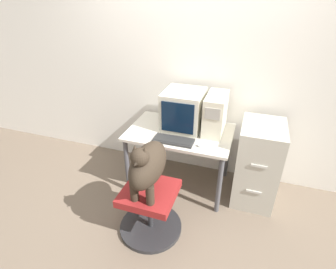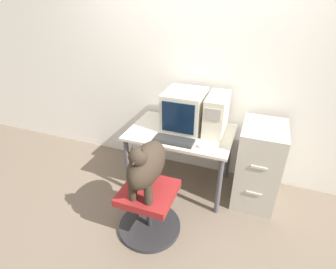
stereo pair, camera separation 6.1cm
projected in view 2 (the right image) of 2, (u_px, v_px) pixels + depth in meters
ground_plane at (169, 203)px, 2.87m from camera, size 12.00×12.00×0.00m
wall_back at (194, 67)px, 2.89m from camera, size 8.00×0.05×2.60m
desk at (181, 138)px, 2.87m from camera, size 1.11×0.73×0.71m
crt_monitor at (184, 110)px, 2.81m from camera, size 0.41×0.45×0.41m
pc_tower at (216, 114)px, 2.71m from camera, size 0.20×0.43×0.41m
keyboard at (173, 140)px, 2.63m from camera, size 0.41×0.17×0.03m
computer_mouse at (200, 146)px, 2.53m from camera, size 0.06×0.05×0.03m
office_chair at (149, 209)px, 2.46m from camera, size 0.60×0.60×0.48m
dog at (146, 165)px, 2.19m from camera, size 0.26×0.56×0.54m
filing_cabinet at (258, 165)px, 2.73m from camera, size 0.42×0.56×0.89m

